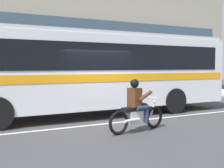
% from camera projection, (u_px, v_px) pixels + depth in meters
% --- Properties ---
extents(ground_plane, '(60.00, 60.00, 0.00)m').
position_uv_depth(ground_plane, '(100.00, 121.00, 10.40)').
color(ground_plane, '#3D3D3F').
extents(sidewalk_curb, '(28.00, 3.80, 0.15)m').
position_uv_depth(sidewalk_curb, '(56.00, 103.00, 14.88)').
color(sidewalk_curb, '#B7B2A8').
rests_on(sidewalk_curb, ground_plane).
extents(lane_center_stripe, '(26.60, 0.14, 0.01)m').
position_uv_depth(lane_center_stripe, '(107.00, 123.00, 9.87)').
color(lane_center_stripe, silver).
rests_on(lane_center_stripe, ground_plane).
extents(transit_bus, '(11.75, 2.65, 3.22)m').
position_uv_depth(transit_bus, '(91.00, 68.00, 11.42)').
color(transit_bus, silver).
rests_on(transit_bus, ground_plane).
extents(motorcycle_with_rider, '(2.12, 0.74, 1.56)m').
position_uv_depth(motorcycle_with_rider, '(137.00, 110.00, 8.65)').
color(motorcycle_with_rider, black).
rests_on(motorcycle_with_rider, ground_plane).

